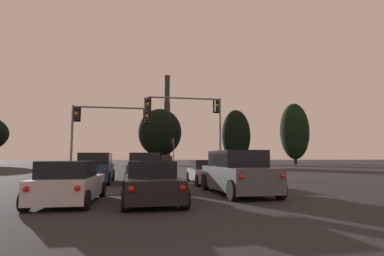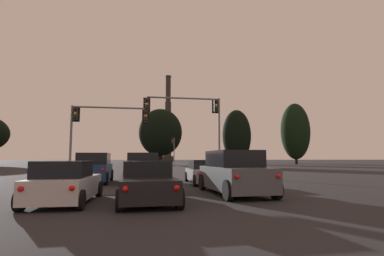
{
  "view_description": "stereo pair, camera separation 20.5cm",
  "coord_description": "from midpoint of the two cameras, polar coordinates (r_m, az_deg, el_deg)",
  "views": [
    {
      "loc": [
        -0.66,
        -0.5,
        1.53
      ],
      "look_at": [
        6.86,
        41.84,
        5.89
      ],
      "focal_mm": 28.0,
      "sensor_mm": 36.0,
      "label": 1
    },
    {
      "loc": [
        -0.45,
        -0.54,
        1.53
      ],
      "look_at": [
        6.86,
        41.84,
        5.89
      ],
      "focal_mm": 28.0,
      "sensor_mm": 36.0,
      "label": 2
    }
  ],
  "objects": [
    {
      "name": "suv_center_lane_front",
      "position": [
        19.0,
        -9.23,
        -7.61
      ],
      "size": [
        2.29,
        4.97,
        1.86
      ],
      "rotation": [
        0.0,
        0.0,
        -0.04
      ],
      "color": "black",
      "rests_on": "ground_plane"
    },
    {
      "name": "sedan_center_lane_second",
      "position": [
        11.02,
        -8.43,
        -10.2
      ],
      "size": [
        2.16,
        4.77,
        1.43
      ],
      "rotation": [
        0.0,
        0.0,
        0.04
      ],
      "color": "black",
      "rests_on": "ground_plane"
    },
    {
      "name": "suv_left_lane_front",
      "position": [
        19.9,
        -18.18,
        -7.32
      ],
      "size": [
        2.18,
        4.93,
        1.86
      ],
      "rotation": [
        0.0,
        0.0,
        0.02
      ],
      "color": "navy",
      "rests_on": "ground_plane"
    },
    {
      "name": "hatchback_left_lane_second",
      "position": [
        11.28,
        -22.75,
        -9.73
      ],
      "size": [
        2.02,
        4.15,
        1.44
      ],
      "rotation": [
        0.0,
        0.0,
        -0.03
      ],
      "color": "silver",
      "rests_on": "ground_plane"
    },
    {
      "name": "suv_right_lane_second",
      "position": [
        13.17,
        8.18,
        -8.47
      ],
      "size": [
        2.26,
        4.96,
        1.86
      ],
      "rotation": [
        0.0,
        0.0,
        0.04
      ],
      "color": "#4C4F54",
      "rests_on": "ground_plane"
    },
    {
      "name": "sedan_right_lane_front",
      "position": [
        18.49,
        2.46,
        -8.45
      ],
      "size": [
        2.09,
        4.74,
        1.43
      ],
      "rotation": [
        0.0,
        0.0,
        -0.02
      ],
      "color": "gray",
      "rests_on": "ground_plane"
    },
    {
      "name": "traffic_light_overhead_right",
      "position": [
        25.59,
        0.52,
        2.44
      ],
      "size": [
        6.69,
        0.5,
        6.73
      ],
      "color": "slate",
      "rests_on": "ground_plane"
    },
    {
      "name": "traffic_light_overhead_left",
      "position": [
        25.19,
        -17.39,
        1.07
      ],
      "size": [
        6.3,
        0.5,
        5.73
      ],
      "color": "slate",
      "rests_on": "ground_plane"
    },
    {
      "name": "traffic_light_far_right",
      "position": [
        58.84,
        -3.74,
        -3.71
      ],
      "size": [
        0.78,
        0.5,
        5.55
      ],
      "color": "slate",
      "rests_on": "ground_plane"
    },
    {
      "name": "smokestack",
      "position": [
        149.0,
        -4.85,
        0.16
      ],
      "size": [
        5.73,
        5.73,
        43.05
      ],
      "color": "#2B2722",
      "rests_on": "ground_plane"
    },
    {
      "name": "treeline_right_mid",
      "position": [
        82.77,
        18.88,
        -0.61
      ],
      "size": [
        7.58,
        6.82,
        15.9
      ],
      "color": "black",
      "rests_on": "ground_plane"
    },
    {
      "name": "treeline_center_right",
      "position": [
        74.3,
        8.32,
        -1.43
      ],
      "size": [
        7.04,
        6.34,
        13.43
      ],
      "color": "black",
      "rests_on": "ground_plane"
    },
    {
      "name": "treeline_far_left",
      "position": [
        68.73,
        -6.22,
        -0.85
      ],
      "size": [
        9.87,
        8.89,
        12.81
      ],
      "color": "black",
      "rests_on": "ground_plane"
    }
  ]
}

